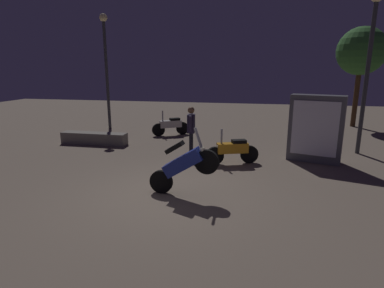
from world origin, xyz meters
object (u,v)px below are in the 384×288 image
Objects in this scene: motorcycle_blue_foreground at (183,165)px; motorcycle_orange_parked_left at (233,150)px; streetlamp_near at (106,58)px; kiosk_billboard at (316,129)px; streetlamp_far at (370,55)px; person_rider_beside at (191,127)px; motorcycle_white_parked_right at (171,125)px.

motorcycle_blue_foreground is 2.91m from motorcycle_orange_parked_left.
streetlamp_near is 9.93m from kiosk_billboard.
motorcycle_blue_foreground is 0.79× the size of kiosk_billboard.
motorcycle_blue_foreground is 9.54m from streetlamp_near.
streetlamp_near is at bearing -7.06° from kiosk_billboard.
streetlamp_near reaches higher than kiosk_billboard.
kiosk_billboard is (-1.68, -1.32, -2.27)m from streetlamp_far.
motorcycle_blue_foreground is at bearing -53.82° from streetlamp_near.
motorcycle_orange_parked_left is 1.65m from person_rider_beside.
kiosk_billboard is at bearing -23.57° from streetlamp_near.
motorcycle_white_parked_right is at bearing 111.99° from motorcycle_blue_foreground.
motorcycle_blue_foreground is 0.31× the size of streetlamp_near.
streetlamp_near is at bearing 130.40° from motorcycle_blue_foreground.
streetlamp_near is at bearing -46.11° from person_rider_beside.
kiosk_billboard is at bearing 176.34° from person_rider_beside.
person_rider_beside is 6.79m from streetlamp_near.
motorcycle_orange_parked_left is at bearing 34.41° from kiosk_billboard.
person_rider_beside is 0.32× the size of streetlamp_near.
streetlamp_far reaches higher than motorcycle_blue_foreground.
kiosk_billboard reaches higher than person_rider_beside.
motorcycle_white_parked_right is 6.27m from kiosk_billboard.
motorcycle_orange_parked_left is 4.80m from motorcycle_white_parked_right.
motorcycle_white_parked_right is (-3.00, 3.74, 0.00)m from motorcycle_orange_parked_left.
motorcycle_orange_parked_left and motorcycle_white_parked_right have the same top height.
streetlamp_far is 2.50× the size of kiosk_billboard.
motorcycle_white_parked_right is 3.55m from person_rider_beside.
motorcycle_blue_foreground reaches higher than motorcycle_orange_parked_left.
person_rider_beside is (1.57, -3.13, 0.56)m from motorcycle_white_parked_right.
streetlamp_near is at bearing 166.43° from streetlamp_far.
person_rider_beside is (-1.43, 0.61, 0.56)m from motorcycle_orange_parked_left.
person_rider_beside reaches higher than motorcycle_orange_parked_left.
person_rider_beside is at bearing 85.10° from motorcycle_white_parked_right.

